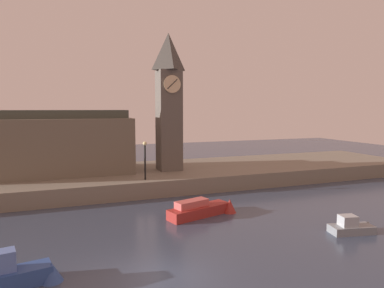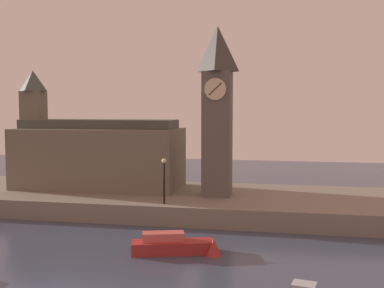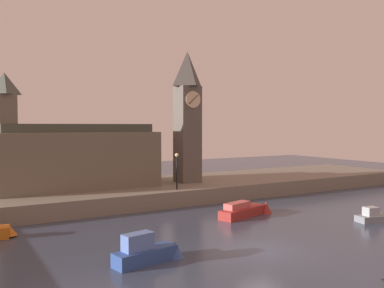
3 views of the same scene
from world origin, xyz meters
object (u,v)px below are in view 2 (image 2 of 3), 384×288
(streetlamp, at_px, (164,175))
(boat_dinghy_red, at_px, (180,246))
(clock_tower, at_px, (217,108))
(parliament_hall, at_px, (95,153))

(streetlamp, xyz_separation_m, boat_dinghy_red, (2.87, -7.12, -3.21))
(clock_tower, bearing_deg, boat_dinghy_red, -93.03)
(clock_tower, distance_m, boat_dinghy_red, 13.93)
(streetlamp, height_order, boat_dinghy_red, streetlamp)
(clock_tower, height_order, parliament_hall, clock_tower)
(clock_tower, distance_m, parliament_hall, 12.45)
(clock_tower, relative_size, boat_dinghy_red, 2.41)
(parliament_hall, bearing_deg, clock_tower, -9.44)
(clock_tower, xyz_separation_m, streetlamp, (-3.47, -4.08, -5.05))
(clock_tower, height_order, streetlamp, clock_tower)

